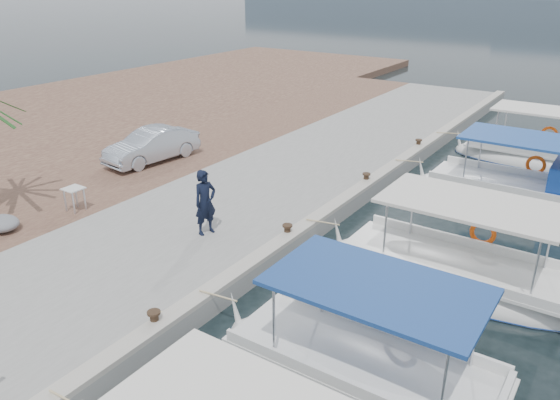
# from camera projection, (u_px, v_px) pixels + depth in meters

# --- Properties ---
(ground) EXTENTS (400.00, 400.00, 0.00)m
(ground) POSITION_uv_depth(u_px,v_px,m) (267.00, 278.00, 13.93)
(ground) COLOR black
(ground) RESTS_ON ground
(concrete_quay) EXTENTS (6.00, 40.00, 0.50)m
(concrete_quay) POSITION_uv_depth(u_px,v_px,m) (279.00, 187.00, 19.21)
(concrete_quay) COLOR gray
(concrete_quay) RESTS_ON ground
(quay_curb) EXTENTS (0.44, 40.00, 0.12)m
(quay_curb) POSITION_uv_depth(u_px,v_px,m) (350.00, 195.00, 17.66)
(quay_curb) COLOR #AFAA9B
(quay_curb) RESTS_ON concrete_quay
(cobblestone_strip) EXTENTS (4.00, 40.00, 0.50)m
(cobblestone_strip) POSITION_uv_depth(u_px,v_px,m) (175.00, 161.00, 21.78)
(cobblestone_strip) COLOR brown
(cobblestone_strip) RESTS_ON ground
(land_backing) EXTENTS (16.00, 60.00, 0.48)m
(land_backing) POSITION_uv_depth(u_px,v_px,m) (27.00, 126.00, 26.92)
(land_backing) COLOR brown
(land_backing) RESTS_ON ground
(fishing_caique_b) EXTENTS (6.28, 2.40, 2.83)m
(fishing_caique_b) POSITION_uv_depth(u_px,v_px,m) (362.00, 378.00, 10.31)
(fishing_caique_b) COLOR silver
(fishing_caique_b) RESTS_ON ground
(fishing_caique_c) EXTENTS (6.88, 2.48, 2.83)m
(fishing_caique_c) POSITION_uv_depth(u_px,v_px,m) (453.00, 278.00, 13.68)
(fishing_caique_c) COLOR silver
(fishing_caique_c) RESTS_ON ground
(fishing_caique_d) EXTENTS (7.03, 2.57, 2.83)m
(fishing_caique_d) POSITION_uv_depth(u_px,v_px,m) (519.00, 196.00, 18.57)
(fishing_caique_d) COLOR silver
(fishing_caique_d) RESTS_ON ground
(fishing_caique_e) EXTENTS (6.42, 2.28, 2.83)m
(fishing_caique_e) POSITION_uv_depth(u_px,v_px,m) (533.00, 160.00, 22.37)
(fishing_caique_e) COLOR silver
(fishing_caique_e) RESTS_ON ground
(mooring_bollards) EXTENTS (0.28, 20.28, 0.33)m
(mooring_bollards) POSITION_uv_depth(u_px,v_px,m) (287.00, 229.00, 15.00)
(mooring_bollards) COLOR black
(mooring_bollards) RESTS_ON concrete_quay
(fisherman) EXTENTS (0.60, 0.76, 1.84)m
(fisherman) POSITION_uv_depth(u_px,v_px,m) (205.00, 202.00, 14.87)
(fisherman) COLOR black
(fisherman) RESTS_ON concrete_quay
(parked_car) EXTENTS (1.75, 3.91, 1.25)m
(parked_car) POSITION_uv_depth(u_px,v_px,m) (152.00, 145.00, 20.82)
(parked_car) COLOR #B0BBC9
(parked_car) RESTS_ON cobblestone_strip
(tarp_bundle) EXTENTS (1.10, 0.90, 0.40)m
(tarp_bundle) POSITION_uv_depth(u_px,v_px,m) (1.00, 223.00, 15.32)
(tarp_bundle) COLOR slate
(tarp_bundle) RESTS_ON cobblestone_strip
(folding_table) EXTENTS (0.55, 0.55, 0.73)m
(folding_table) POSITION_uv_depth(u_px,v_px,m) (74.00, 194.00, 16.46)
(folding_table) COLOR silver
(folding_table) RESTS_ON cobblestone_strip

